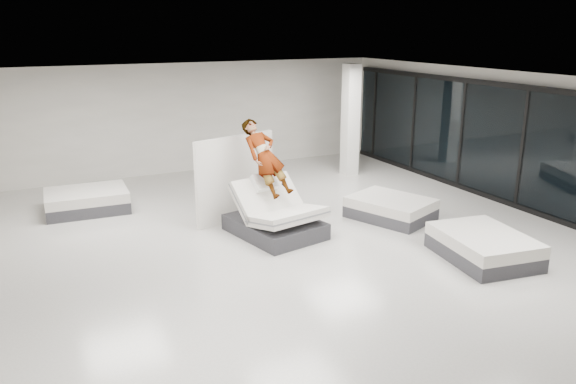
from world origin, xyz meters
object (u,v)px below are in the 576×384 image
Objects in this scene: remote at (284,185)px; divider_panel at (236,178)px; column at (350,120)px; flat_bed_left_far at (87,201)px; person at (266,173)px; flat_bed_right_far at (391,208)px; flat_bed_right_near at (483,246)px; hero_bed at (276,218)px.

divider_panel is at bearing 102.94° from remote.
flat_bed_left_far is at bearing -178.65° from column.
remote is at bearing -57.85° from person.
flat_bed_right_near reaches higher than flat_bed_right_far.
divider_panel is at bearing -35.40° from flat_bed_left_far.
remote is 0.04× the size of column.
column reaches higher than flat_bed_right_near.
person reaches higher than remote.
hero_bed is 4.77m from flat_bed_left_far.
flat_bed_left_far is (-6.11, 3.62, 0.01)m from flat_bed_right_far.
column is (4.13, 3.26, 0.33)m from person.
hero_bed is 1.48m from divider_panel.
divider_panel reaches higher than remote.
remote reaches higher than flat_bed_left_far.
flat_bed_right_far is (2.78, -0.20, -0.13)m from hero_bed.
hero_bed is at bearing -45.77° from flat_bed_left_far.
divider_panel is 0.66× the size of column.
column is (7.39, 0.17, 1.35)m from flat_bed_left_far.
hero_bed reaches higher than flat_bed_right_near.
column is (3.84, 3.56, 0.56)m from remote.
divider_panel reaches higher than flat_bed_right_far.
remote is (0.22, 0.03, 0.67)m from hero_bed.
flat_bed_right_far is 1.04× the size of flat_bed_right_near.
person is 5.27m from column.
flat_bed_right_far is at bearing -42.37° from divider_panel.
divider_panel is at bearing 154.30° from flat_bed_right_far.
remote is at bearing 174.86° from flat_bed_right_far.
divider_panel reaches higher than flat_bed_left_far.
hero_bed is 0.95m from person.
flat_bed_right_near is at bearing -86.63° from flat_bed_right_far.
remote is at bearing -82.17° from divider_panel.
hero_bed is 5.56m from column.
flat_bed_left_far reaches higher than flat_bed_right_far.
divider_panel is at bearing 95.37° from person.
flat_bed_right_near is at bearing -58.43° from remote.
column reaches higher than hero_bed.
flat_bed_left_far is at bearing 134.23° from hero_bed.
flat_bed_left_far is (-6.27, 6.29, -0.00)m from flat_bed_right_near.
divider_panel is at bearing 105.63° from hero_bed.
flat_bed_right_far is 2.68m from flat_bed_right_near.
flat_bed_right_far is (3.15, -1.52, -0.72)m from divider_panel.
hero_bed is 0.70m from remote.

